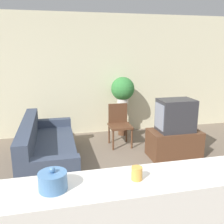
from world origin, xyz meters
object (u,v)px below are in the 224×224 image
Objects in this scene: couch at (47,151)px; television at (175,115)px; decorative_bowl at (53,181)px; potted_plant at (123,89)px; wooden_chair at (119,123)px.

television is (2.27, -0.10, 0.51)m from couch.
potted_plant is at bearing 68.02° from decorative_bowl.
decorative_bowl reaches higher than wooden_chair.
television is at bearing -66.59° from potted_plant.
wooden_chair is 4.37× the size of decorative_bowl.
potted_plant is at bearing 68.75° from wooden_chair.
couch is at bearing -154.11° from wooden_chair.
potted_plant is at bearing 113.41° from television.
couch is 2.62m from decorative_bowl.
potted_plant is (0.23, 0.58, 0.59)m from wooden_chair.
television reaches higher than wooden_chair.
decorative_bowl is at bearing -112.11° from wooden_chair.
potted_plant is (-0.60, 1.38, 0.28)m from television.
decorative_bowl is at bearing -111.98° from potted_plant.
wooden_chair is at bearing 25.89° from couch.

